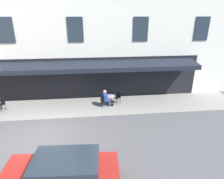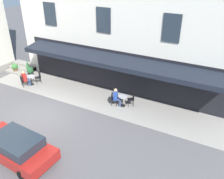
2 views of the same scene
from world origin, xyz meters
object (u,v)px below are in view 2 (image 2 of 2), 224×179
seated_companion_in_blue (117,96)px  potted_plant_under_sign (15,67)px  cafe_table_mid_terrace (123,99)px  potted_plant_entrance_right (28,67)px  cafe_chair_black_kerbside (23,80)px  parked_car_red (16,146)px  cafe_table_near_entrance (31,79)px  cafe_chair_black_facing_street (113,98)px  cafe_chair_black_near_door (132,98)px  cafe_chair_black_under_awning (39,76)px  potted_plant_by_steps (30,71)px  seated_patron_in_red (25,78)px

seated_companion_in_blue → potted_plant_under_sign: 10.47m
cafe_table_mid_terrace → potted_plant_entrance_right: size_ratio=0.66×
cafe_chair_black_kerbside → potted_plant_entrance_right: potted_plant_entrance_right is taller
potted_plant_under_sign → parked_car_red: bearing=138.1°
cafe_table_near_entrance → potted_plant_under_sign: bearing=-20.7°
cafe_chair_black_facing_street → seated_companion_in_blue: seated_companion_in_blue is taller
cafe_chair_black_near_door → parked_car_red: 7.82m
cafe_table_near_entrance → potted_plant_entrance_right: (1.99, -1.64, 0.06)m
cafe_chair_black_facing_street → potted_plant_entrance_right: (9.19, -1.30, 0.00)m
cafe_table_near_entrance → cafe_table_mid_terrace: size_ratio=1.00×
cafe_chair_black_under_awning → potted_plant_by_steps: 1.68m
cafe_chair_black_under_awning → potted_plant_under_sign: size_ratio=1.10×
cafe_chair_black_near_door → cafe_chair_black_facing_street: bearing=25.3°
cafe_chair_black_facing_street → cafe_table_mid_terrace: bearing=-161.9°
cafe_chair_black_kerbside → cafe_table_mid_terrace: size_ratio=1.21×
cafe_chair_black_facing_street → cafe_chair_black_near_door: (-1.13, -0.54, 0.00)m
cafe_chair_black_kerbside → cafe_chair_black_near_door: (-8.60, -1.45, 0.00)m
parked_car_red → cafe_table_near_entrance: bearing=-50.1°
seated_companion_in_blue → potted_plant_entrance_right: seated_companion_in_blue is taller
cafe_table_near_entrance → seated_companion_in_blue: size_ratio=0.59×
cafe_chair_black_kerbside → seated_patron_in_red: 0.27m
cafe_table_near_entrance → potted_plant_by_steps: potted_plant_by_steps is taller
cafe_chair_black_kerbside → potted_plant_by_steps: 2.03m
cafe_table_near_entrance → parked_car_red: bearing=129.9°
cafe_chair_black_kerbside → potted_plant_under_sign: cafe_chair_black_kerbside is taller
potted_plant_entrance_right → potted_plant_by_steps: bearing=148.4°
cafe_table_near_entrance → parked_car_red: size_ratio=0.17×
cafe_table_near_entrance → potted_plant_by_steps: size_ratio=0.95×
cafe_table_near_entrance → cafe_chair_black_under_awning: (-0.29, -0.56, 0.06)m
cafe_table_near_entrance → seated_patron_in_red: 0.47m
cafe_chair_black_facing_street → seated_patron_in_red: 7.42m
cafe_table_near_entrance → cafe_chair_black_kerbside: size_ratio=0.82×
cafe_chair_black_kerbside → cafe_chair_black_under_awning: 1.26m
cafe_chair_black_under_awning → potted_plant_by_steps: size_ratio=1.15×
cafe_chair_black_facing_street → cafe_chair_black_under_awning: bearing=-1.8°
potted_plant_under_sign → parked_car_red: parked_car_red is taller
cafe_table_near_entrance → cafe_chair_black_kerbside: (0.26, 0.57, 0.06)m
cafe_chair_black_facing_street → potted_plant_entrance_right: size_ratio=0.80×
cafe_chair_black_near_door → potted_plant_under_sign: size_ratio=1.10×
parked_car_red → cafe_chair_black_near_door: bearing=-112.9°
cafe_chair_black_near_door → seated_patron_in_red: (8.51, 1.25, 0.16)m
cafe_chair_black_near_door → potted_plant_by_steps: cafe_chair_black_near_door is taller
cafe_table_mid_terrace → parked_car_red: (2.52, 6.86, 0.22)m
parked_car_red → potted_plant_by_steps: bearing=-49.0°
seated_patron_in_red → cafe_chair_black_facing_street: bearing=-174.4°
cafe_table_mid_terrace → seated_companion_in_blue: 0.46m
potted_plant_under_sign → cafe_chair_black_kerbside: bearing=148.1°
cafe_chair_black_near_door → seated_companion_in_blue: 1.05m
seated_companion_in_blue → potted_plant_entrance_right: size_ratio=1.13×
cafe_chair_black_facing_street → parked_car_red: size_ratio=0.21×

